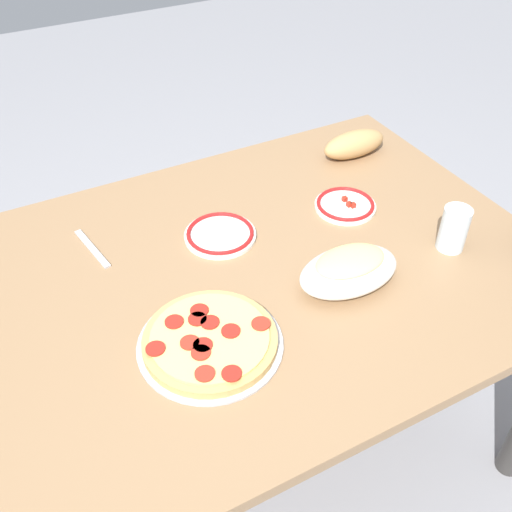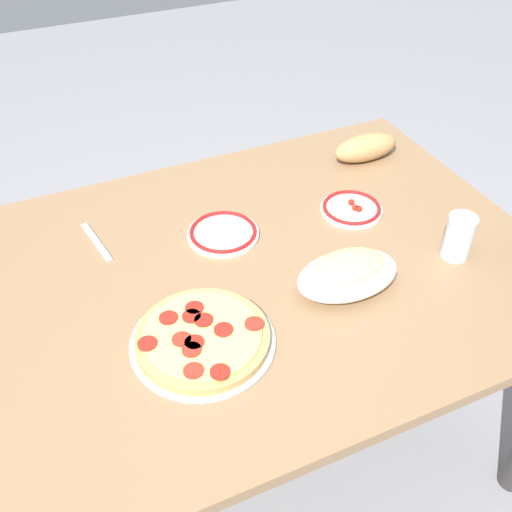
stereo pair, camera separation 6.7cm
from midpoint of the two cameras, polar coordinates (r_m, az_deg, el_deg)
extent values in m
plane|color=gray|center=(1.93, 1.03, -17.22)|extent=(8.00, 8.00, 0.00)
cube|color=#93704C|center=(1.38, 1.38, -1.44)|extent=(1.37, 1.00, 0.03)
cylinder|color=#33302D|center=(2.16, 11.32, 3.09)|extent=(0.07, 0.07, 0.69)
cylinder|color=#33302D|center=(1.88, -22.46, -6.55)|extent=(0.07, 0.07, 0.69)
cylinder|color=#B7B7BC|center=(1.21, -3.59, -8.35)|extent=(0.30, 0.30, 0.01)
cylinder|color=tan|center=(1.20, -3.61, -7.97)|extent=(0.27, 0.27, 0.02)
cylinder|color=#EACC75|center=(1.19, -3.63, -7.59)|extent=(0.24, 0.24, 0.01)
cylinder|color=#B22D1E|center=(1.16, -4.61, -9.07)|extent=(0.04, 0.04, 0.00)
cylinder|color=maroon|center=(1.17, -4.37, -8.38)|extent=(0.04, 0.04, 0.00)
cylinder|color=maroon|center=(1.21, -3.52, -6.24)|extent=(0.04, 0.04, 0.00)
cylinder|color=#B22D1E|center=(1.12, -4.37, -11.06)|extent=(0.04, 0.04, 0.00)
cylinder|color=#B22D1E|center=(1.18, -5.60, -8.05)|extent=(0.04, 0.04, 0.00)
cylinder|color=maroon|center=(1.12, -1.78, -11.20)|extent=(0.04, 0.04, 0.00)
cylinder|color=maroon|center=(1.18, -8.88, -8.41)|extent=(0.04, 0.04, 0.00)
cylinder|color=maroon|center=(1.23, -4.46, -5.06)|extent=(0.04, 0.04, 0.00)
cylinder|color=maroon|center=(1.22, -4.71, -5.86)|extent=(0.04, 0.04, 0.00)
cylinder|color=maroon|center=(1.19, -1.57, -7.17)|extent=(0.04, 0.04, 0.00)
cylinder|color=#B22D1E|center=(1.20, 1.41, -6.61)|extent=(0.04, 0.04, 0.00)
cylinder|color=maroon|center=(1.22, -6.94, -5.99)|extent=(0.04, 0.04, 0.00)
ellipsoid|color=white|center=(1.32, 10.29, -1.85)|extent=(0.24, 0.15, 0.07)
ellipsoid|color=#AD2819|center=(1.31, 10.35, -1.46)|extent=(0.20, 0.12, 0.03)
ellipsoid|color=#EFD684|center=(1.30, 10.45, -0.87)|extent=(0.17, 0.10, 0.02)
cylinder|color=silver|center=(1.46, 20.30, 1.73)|extent=(0.07, 0.07, 0.11)
cylinder|color=white|center=(1.57, 10.44, 4.41)|extent=(0.16, 0.16, 0.01)
torus|color=red|center=(1.56, 10.47, 4.65)|extent=(0.15, 0.15, 0.01)
cube|color=#AD2819|center=(1.57, 10.42, 5.11)|extent=(0.01, 0.01, 0.01)
cube|color=#AD2819|center=(1.55, 10.82, 4.58)|extent=(0.01, 0.01, 0.01)
cube|color=#AD2819|center=(1.55, 11.18, 4.47)|extent=(0.01, 0.01, 0.01)
cylinder|color=white|center=(1.46, -1.89, 2.11)|extent=(0.18, 0.18, 0.01)
torus|color=red|center=(1.45, -1.90, 2.36)|extent=(0.17, 0.17, 0.01)
ellipsoid|color=tan|center=(1.78, 11.67, 10.24)|extent=(0.20, 0.09, 0.08)
cube|color=#B7B7BC|center=(1.48, -13.98, 1.32)|extent=(0.04, 0.17, 0.00)
camera|label=1|loc=(0.03, -88.59, 1.20)|focal=41.28mm
camera|label=2|loc=(0.03, 91.41, -1.20)|focal=41.28mm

